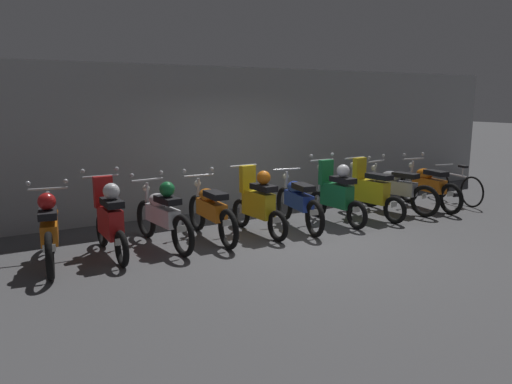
% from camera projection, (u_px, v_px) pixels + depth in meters
% --- Properties ---
extents(ground_plane, '(80.00, 80.00, 0.00)m').
position_uv_depth(ground_plane, '(300.00, 239.00, 8.36)').
color(ground_plane, '#4C4C4F').
extents(back_wall, '(16.00, 0.30, 2.99)m').
position_uv_depth(back_wall, '(223.00, 139.00, 10.48)').
color(back_wall, '#9EA0A3').
rests_on(back_wall, ground).
extents(motorbike_slot_0, '(0.58, 1.94, 1.15)m').
position_uv_depth(motorbike_slot_0, '(49.00, 229.00, 7.01)').
color(motorbike_slot_0, black).
rests_on(motorbike_slot_0, ground).
extents(motorbike_slot_1, '(0.59, 1.68, 1.29)m').
position_uv_depth(motorbike_slot_1, '(110.00, 219.00, 7.41)').
color(motorbike_slot_1, black).
rests_on(motorbike_slot_1, ground).
extents(motorbike_slot_2, '(0.59, 1.95, 1.15)m').
position_uv_depth(motorbike_slot_2, '(163.00, 214.00, 7.88)').
color(motorbike_slot_2, black).
rests_on(motorbike_slot_2, ground).
extents(motorbike_slot_3, '(0.59, 1.95, 1.15)m').
position_uv_depth(motorbike_slot_3, '(211.00, 210.00, 8.32)').
color(motorbike_slot_3, black).
rests_on(motorbike_slot_3, ground).
extents(motorbike_slot_4, '(0.56, 1.68, 1.18)m').
position_uv_depth(motorbike_slot_4, '(258.00, 202.00, 8.62)').
color(motorbike_slot_4, black).
rests_on(motorbike_slot_4, ground).
extents(motorbike_slot_5, '(0.59, 1.94, 1.03)m').
position_uv_depth(motorbike_slot_5, '(298.00, 201.00, 9.05)').
color(motorbike_slot_5, black).
rests_on(motorbike_slot_5, ground).
extents(motorbike_slot_6, '(0.59, 1.68, 1.29)m').
position_uv_depth(motorbike_slot_6, '(336.00, 193.00, 9.41)').
color(motorbike_slot_6, black).
rests_on(motorbike_slot_6, ground).
extents(motorbike_slot_7, '(0.56, 1.68, 1.18)m').
position_uv_depth(motorbike_slot_7, '(370.00, 192.00, 9.81)').
color(motorbike_slot_7, black).
rests_on(motorbike_slot_7, ground).
extents(motorbike_slot_8, '(0.63, 1.93, 1.15)m').
position_uv_depth(motorbike_slot_8, '(396.00, 188.00, 10.35)').
color(motorbike_slot_8, black).
rests_on(motorbike_slot_8, ground).
extents(motorbike_slot_9, '(0.59, 1.95, 1.15)m').
position_uv_depth(motorbike_slot_9, '(428.00, 185.00, 10.68)').
color(motorbike_slot_9, black).
rests_on(motorbike_slot_9, ground).
extents(bicycle, '(0.50, 1.71, 0.89)m').
position_uv_depth(bicycle, '(455.00, 187.00, 11.24)').
color(bicycle, black).
rests_on(bicycle, ground).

